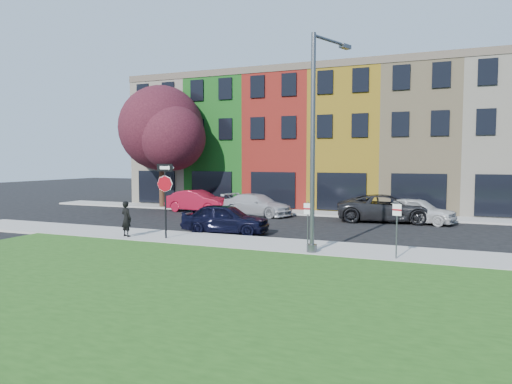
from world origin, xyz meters
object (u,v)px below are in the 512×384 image
at_px(man, 126,219).
at_px(stop_sign, 165,186).
at_px(sedan_near, 226,219).
at_px(street_lamp, 316,143).

bearing_deg(man, stop_sign, -154.71).
distance_m(sedan_near, street_lamp, 7.26).
relative_size(man, sedan_near, 0.37).
height_order(stop_sign, street_lamp, street_lamp).
xyz_separation_m(stop_sign, sedan_near, (1.66, 2.85, -1.76)).
xyz_separation_m(stop_sign, street_lamp, (7.08, -0.40, 1.80)).
height_order(man, street_lamp, street_lamp).
bearing_deg(man, street_lamp, -164.15).
bearing_deg(man, sedan_near, -122.21).
bearing_deg(street_lamp, man, -157.98).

